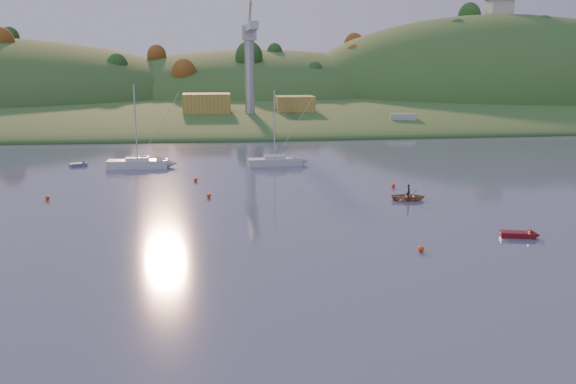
{
  "coord_description": "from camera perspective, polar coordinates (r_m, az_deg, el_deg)",
  "views": [
    {
      "loc": [
        -6.57,
        -29.63,
        15.99
      ],
      "look_at": [
        0.69,
        32.62,
        2.59
      ],
      "focal_mm": 40.0,
      "sensor_mm": 36.0,
      "label": 1
    }
  ],
  "objects": [
    {
      "name": "dock_crane",
      "position": [
        148.28,
        -3.42,
        12.51
      ],
      "size": [
        3.2,
        28.0,
        20.3
      ],
      "color": "#B7B7BC",
      "rests_on": "wharf"
    },
    {
      "name": "wharf",
      "position": [
        152.79,
        -2.29,
        6.5
      ],
      "size": [
        42.0,
        16.0,
        2.4
      ],
      "primitive_type": "cube",
      "color": "slate",
      "rests_on": "ground"
    },
    {
      "name": "shore_slope",
      "position": [
        195.4,
        -4.74,
        7.33
      ],
      "size": [
        640.0,
        150.0,
        7.0
      ],
      "primitive_type": "ellipsoid",
      "color": "#264E1F",
      "rests_on": "ground"
    },
    {
      "name": "hilltop_house",
      "position": [
        247.14,
        18.32,
        15.52
      ],
      "size": [
        9.0,
        7.0,
        6.45
      ],
      "color": "beige",
      "rests_on": "hill_right"
    },
    {
      "name": "buoy_0",
      "position": [
        54.54,
        11.74,
        -4.97
      ],
      "size": [
        0.5,
        0.5,
        0.5
      ],
      "primitive_type": "sphere",
      "color": "#FA3D0D",
      "rests_on": "ground"
    },
    {
      "name": "shed_east",
      "position": [
        155.31,
        0.61,
        7.79
      ],
      "size": [
        9.0,
        7.0,
        4.0
      ],
      "primitive_type": "cube",
      "color": "#A78D37",
      "rests_on": "wharf"
    },
    {
      "name": "hill_center",
      "position": [
        240.74,
        -2.72,
        8.25
      ],
      "size": [
        140.0,
        120.0,
        36.0
      ],
      "primitive_type": "ellipsoid",
      "color": "#264E1F",
      "rests_on": "ground"
    },
    {
      "name": "buoy_1",
      "position": [
        80.12,
        9.35,
        0.58
      ],
      "size": [
        0.5,
        0.5,
        0.5
      ],
      "primitive_type": "sphere",
      "color": "#FA3D0D",
      "rests_on": "ground"
    },
    {
      "name": "buoy_2",
      "position": [
        77.1,
        -20.6,
        -0.5
      ],
      "size": [
        0.5,
        0.5,
        0.5
      ],
      "primitive_type": "sphere",
      "color": "#FA3D0D",
      "rests_on": "ground"
    },
    {
      "name": "sailboat_far",
      "position": [
        94.86,
        -1.2,
        2.8
      ],
      "size": [
        8.12,
        3.21,
        10.97
      ],
      "rotation": [
        0.0,
        0.0,
        0.11
      ],
      "color": "beige",
      "rests_on": "ground"
    },
    {
      "name": "hill_right",
      "position": [
        247.05,
        17.81,
        7.79
      ],
      "size": [
        150.0,
        130.0,
        60.0
      ],
      "primitive_type": "ellipsoid",
      "color": "#264E1F",
      "rests_on": "ground"
    },
    {
      "name": "red_tender",
      "position": [
        61.3,
        20.34,
        -3.59
      ],
      "size": [
        3.64,
        1.99,
        1.18
      ],
      "rotation": [
        0.0,
        0.0,
        -0.25
      ],
      "color": "#5C0D13",
      "rests_on": "ground"
    },
    {
      "name": "buoy_3",
      "position": [
        83.64,
        -8.22,
        1.09
      ],
      "size": [
        0.5,
        0.5,
        0.5
      ],
      "primitive_type": "sphere",
      "color": "#FA3D0D",
      "rests_on": "ground"
    },
    {
      "name": "ground",
      "position": [
        34.31,
        5.37,
        -15.77
      ],
      "size": [
        500.0,
        500.0,
        0.0
      ],
      "primitive_type": "plane",
      "color": "#3A495E",
      "rests_on": "ground"
    },
    {
      "name": "shed_west",
      "position": [
        153.05,
        -7.24,
        7.78
      ],
      "size": [
        11.0,
        8.0,
        4.8
      ],
      "primitive_type": "cube",
      "color": "#A78D37",
      "rests_on": "wharf"
    },
    {
      "name": "grey_dinghy",
      "position": [
        99.62,
        -17.87,
        2.37
      ],
      "size": [
        2.93,
        2.31,
        1.04
      ],
      "rotation": [
        0.0,
        0.0,
        0.53
      ],
      "color": "slate",
      "rests_on": "ground"
    },
    {
      "name": "work_vessel",
      "position": [
        144.53,
        10.16,
        6.01
      ],
      "size": [
        13.86,
        7.19,
        3.39
      ],
      "rotation": [
        0.0,
        0.0,
        -0.2
      ],
      "color": "slate",
      "rests_on": "ground"
    },
    {
      "name": "sailboat_near",
      "position": [
        95.25,
        -13.23,
        2.55
      ],
      "size": [
        8.55,
        2.57,
        11.85
      ],
      "rotation": [
        0.0,
        0.0,
        0.0
      ],
      "color": "silver",
      "rests_on": "ground"
    },
    {
      "name": "canoe",
      "position": [
        73.43,
        10.67,
        -0.41
      ],
      "size": [
        4.03,
        3.09,
        0.78
      ],
      "primitive_type": "imported",
      "rotation": [
        0.0,
        0.0,
        1.46
      ],
      "color": "#957552",
      "rests_on": "ground"
    },
    {
      "name": "paddler",
      "position": [
        73.35,
        10.68,
        -0.12
      ],
      "size": [
        0.43,
        0.61,
        1.55
      ],
      "primitive_type": "imported",
      "rotation": [
        0.0,
        0.0,
        1.46
      ],
      "color": "black",
      "rests_on": "ground"
    },
    {
      "name": "hillside_trees",
      "position": [
        215.33,
        -4.93,
        7.77
      ],
      "size": [
        280.0,
        50.0,
        32.0
      ],
      "primitive_type": null,
      "color": "#184117",
      "rests_on": "ground"
    },
    {
      "name": "far_shore",
      "position": [
        260.21,
        -5.25,
        8.5
      ],
      "size": [
        620.0,
        220.0,
        1.5
      ],
      "primitive_type": "cube",
      "color": "#264E1F",
      "rests_on": "ground"
    },
    {
      "name": "buoy_4",
      "position": [
        73.91,
        -7.07,
        -0.32
      ],
      "size": [
        0.5,
        0.5,
        0.5
      ],
      "primitive_type": "sphere",
      "color": "#FA3D0D",
      "rests_on": "ground"
    }
  ]
}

